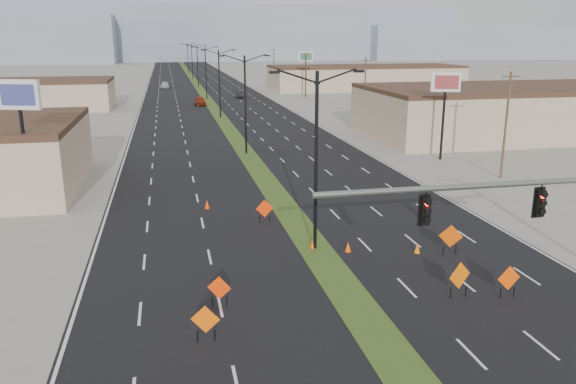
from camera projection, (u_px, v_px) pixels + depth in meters
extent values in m
plane|color=gray|center=(397.00, 364.00, 20.81)|extent=(600.00, 600.00, 0.00)
cube|color=black|center=(205.00, 97.00, 115.07)|extent=(25.00, 400.00, 0.02)
cube|color=#344C1B|center=(205.00, 97.00, 115.07)|extent=(2.00, 400.00, 0.04)
cube|color=tan|center=(19.00, 96.00, 93.85)|extent=(30.00, 14.00, 4.50)
cube|color=tan|center=(513.00, 113.00, 69.39)|extent=(36.00, 18.00, 5.50)
cube|color=tan|center=(365.00, 78.00, 131.53)|extent=(44.00, 16.00, 5.00)
cube|color=#838FA2|center=(252.00, 34.00, 307.99)|extent=(220.00, 50.00, 28.00)
cube|color=#838FA2|center=(491.00, 43.00, 328.26)|extent=(160.00, 50.00, 18.00)
cube|color=#838FA2|center=(122.00, 30.00, 312.13)|extent=(140.00, 50.00, 32.00)
cylinder|color=slate|center=(509.00, 184.00, 22.13)|extent=(16.00, 0.24, 0.24)
cube|color=black|center=(425.00, 211.00, 21.65)|extent=(0.50, 0.28, 1.30)
sphere|color=#FF0C05|center=(428.00, 203.00, 21.41)|extent=(0.22, 0.22, 0.22)
cube|color=black|center=(540.00, 203.00, 22.66)|extent=(0.50, 0.28, 1.30)
sphere|color=#FF0C05|center=(543.00, 196.00, 22.42)|extent=(0.22, 0.22, 0.22)
cylinder|color=black|center=(316.00, 164.00, 30.79)|extent=(0.20, 0.20, 10.00)
cube|color=black|center=(274.00, 72.00, 29.01)|extent=(0.55, 0.24, 0.14)
cube|color=black|center=(359.00, 71.00, 29.94)|extent=(0.55, 0.24, 0.14)
cylinder|color=black|center=(245.00, 106.00, 57.19)|extent=(0.20, 0.20, 10.00)
cube|color=black|center=(221.00, 56.00, 55.41)|extent=(0.55, 0.24, 0.14)
cube|color=black|center=(267.00, 56.00, 56.34)|extent=(0.55, 0.24, 0.14)
cylinder|color=black|center=(219.00, 84.00, 83.58)|extent=(0.20, 0.20, 10.00)
cube|color=black|center=(203.00, 50.00, 81.80)|extent=(0.55, 0.24, 0.14)
cube|color=black|center=(234.00, 50.00, 82.73)|extent=(0.55, 0.24, 0.14)
cylinder|color=black|center=(206.00, 73.00, 109.97)|extent=(0.20, 0.20, 10.00)
cube|color=black|center=(193.00, 47.00, 108.19)|extent=(0.55, 0.24, 0.14)
cube|color=black|center=(217.00, 47.00, 109.13)|extent=(0.55, 0.24, 0.14)
cylinder|color=black|center=(198.00, 66.00, 136.37)|extent=(0.20, 0.20, 10.00)
cube|color=black|center=(187.00, 45.00, 134.59)|extent=(0.55, 0.24, 0.14)
cube|color=black|center=(206.00, 45.00, 135.52)|extent=(0.55, 0.24, 0.14)
cylinder|color=black|center=(192.00, 62.00, 162.76)|extent=(0.20, 0.20, 10.00)
cube|color=black|center=(183.00, 44.00, 160.98)|extent=(0.55, 0.24, 0.14)
cube|color=black|center=(199.00, 44.00, 161.91)|extent=(0.55, 0.24, 0.14)
cylinder|color=black|center=(188.00, 58.00, 189.16)|extent=(0.20, 0.20, 10.00)
cube|color=black|center=(180.00, 43.00, 187.38)|extent=(0.55, 0.24, 0.14)
cube|color=black|center=(194.00, 43.00, 188.31)|extent=(0.55, 0.24, 0.14)
cylinder|color=#4C3823|center=(506.00, 126.00, 47.23)|extent=(0.20, 0.20, 9.00)
cube|color=#4C3823|center=(511.00, 76.00, 46.14)|extent=(1.60, 0.10, 0.10)
cylinder|color=#4C3823|center=(365.00, 90.00, 80.22)|extent=(0.20, 0.20, 9.00)
cube|color=#4C3823|center=(366.00, 60.00, 79.14)|extent=(1.60, 0.10, 0.10)
cylinder|color=#4C3823|center=(306.00, 75.00, 113.22)|extent=(0.20, 0.20, 9.00)
cube|color=#4C3823|center=(306.00, 54.00, 112.13)|extent=(1.60, 0.10, 0.10)
cylinder|color=#4C3823|center=(274.00, 66.00, 146.21)|extent=(0.20, 0.20, 9.00)
cube|color=#4C3823|center=(274.00, 50.00, 145.12)|extent=(1.60, 0.10, 0.10)
imported|color=maroon|center=(200.00, 101.00, 100.36)|extent=(1.89, 4.61, 1.56)
imported|color=black|center=(240.00, 95.00, 113.11)|extent=(1.86, 4.07, 1.29)
imported|color=#B5BCC0|center=(165.00, 85.00, 134.81)|extent=(2.00, 4.80, 1.38)
cube|color=#FE3805|center=(219.00, 288.00, 25.01)|extent=(1.03, 0.43, 1.09)
cylinder|color=black|center=(213.00, 302.00, 25.13)|extent=(0.05, 0.05, 0.45)
cylinder|color=black|center=(227.00, 301.00, 25.26)|extent=(0.05, 0.05, 0.45)
cube|color=#F85B05|center=(205.00, 319.00, 22.07)|extent=(1.14, 0.35, 1.17)
cylinder|color=black|center=(197.00, 337.00, 22.19)|extent=(0.05, 0.05, 0.49)
cylinder|color=black|center=(215.00, 335.00, 22.33)|extent=(0.05, 0.05, 0.49)
cube|color=#FF3205|center=(265.00, 208.00, 36.42)|extent=(1.17, 0.12, 1.17)
cylinder|color=black|center=(260.00, 219.00, 36.54)|extent=(0.05, 0.05, 0.49)
cylinder|color=black|center=(270.00, 219.00, 36.68)|extent=(0.05, 0.05, 0.49)
cube|color=#FF4805|center=(509.00, 278.00, 25.83)|extent=(1.18, 0.12, 1.18)
cylinder|color=black|center=(501.00, 293.00, 25.95)|extent=(0.05, 0.05, 0.49)
cylinder|color=black|center=(514.00, 292.00, 26.09)|extent=(0.05, 0.05, 0.49)
cube|color=#F16505|center=(460.00, 276.00, 25.82)|extent=(1.26, 0.48, 1.32)
cylinder|color=black|center=(451.00, 293.00, 25.96)|extent=(0.05, 0.05, 0.55)
cylinder|color=black|center=(466.00, 291.00, 26.11)|extent=(0.05, 0.05, 0.55)
cube|color=#D74904|center=(451.00, 236.00, 31.00)|extent=(1.22, 0.55, 1.31)
cylinder|color=black|center=(443.00, 250.00, 31.14)|extent=(0.05, 0.05, 0.54)
cylinder|color=black|center=(456.00, 249.00, 31.29)|extent=(0.05, 0.05, 0.54)
cone|color=#E34B04|center=(313.00, 244.00, 32.08)|extent=(0.42, 0.42, 0.61)
cone|color=orange|center=(417.00, 248.00, 31.40)|extent=(0.40, 0.40, 0.58)
cone|color=#FF5305|center=(348.00, 247.00, 31.59)|extent=(0.39, 0.39, 0.59)
cone|color=#F43D05|center=(207.00, 204.00, 39.61)|extent=(0.42, 0.42, 0.62)
cylinder|color=black|center=(26.00, 159.00, 37.99)|extent=(0.24, 0.24, 7.48)
cube|color=white|center=(18.00, 95.00, 36.84)|extent=(2.91, 1.25, 1.97)
cube|color=#39408A|center=(17.00, 95.00, 36.65)|extent=(2.26, 0.78, 1.38)
cylinder|color=black|center=(443.00, 124.00, 54.93)|extent=(0.24, 0.24, 7.02)
cube|color=white|center=(446.00, 82.00, 53.85)|extent=(2.71, 1.33, 1.85)
cube|color=#9A3333|center=(447.00, 82.00, 53.66)|extent=(2.09, 0.85, 1.29)
cylinder|color=black|center=(306.00, 78.00, 114.86)|extent=(0.24, 0.24, 7.46)
cube|color=white|center=(306.00, 56.00, 113.72)|extent=(2.90, 1.28, 1.96)
cube|color=#327E54|center=(306.00, 56.00, 113.53)|extent=(2.25, 0.81, 1.37)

